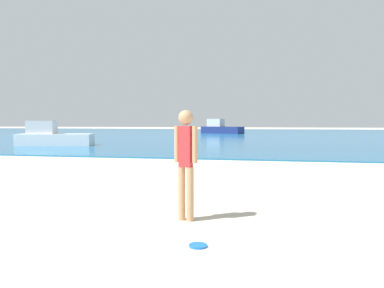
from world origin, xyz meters
The scene contains 5 objects.
water centered at (0.00, 43.84, 0.03)m, with size 160.00×60.00×0.06m, color #1E6B9E.
person_standing centered at (0.95, 4.78, 0.98)m, with size 0.38×0.23×1.72m.
frisbee centered at (1.35, 3.63, 0.01)m, with size 0.23×0.23×0.03m, color blue.
boat_near centered at (-10.84, 19.97, 0.59)m, with size 4.75×2.43×1.54m.
boat_far centered at (-3.26, 45.67, 0.70)m, with size 5.66×3.87×1.85m.
Camera 1 is at (2.14, -0.73, 1.54)m, focal length 34.20 mm.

